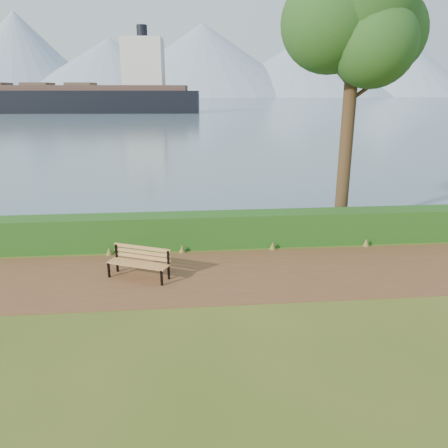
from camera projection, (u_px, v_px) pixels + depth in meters
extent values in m
plane|color=#3F5217|center=(226.00, 280.00, 10.97)|extent=(140.00, 140.00, 0.00)
cube|color=brown|center=(225.00, 275.00, 11.26)|extent=(40.00, 3.40, 0.01)
cube|color=#1A4012|center=(218.00, 230.00, 13.30)|extent=(32.00, 0.85, 1.00)
cube|color=slate|center=(182.00, 99.00, 258.53)|extent=(700.00, 510.00, 0.00)
cone|color=#8295AE|center=(18.00, 55.00, 378.33)|extent=(140.00, 140.00, 70.00)
cone|color=#8295AE|center=(111.00, 68.00, 374.58)|extent=(160.00, 160.00, 48.00)
cone|color=#8295AE|center=(203.00, 60.00, 389.39)|extent=(190.00, 190.00, 62.00)
cone|color=#8295AE|center=(303.00, 68.00, 394.62)|extent=(170.00, 170.00, 50.00)
cone|color=#8295AE|center=(393.00, 64.00, 411.22)|extent=(150.00, 150.00, 58.00)
cone|color=#8295AE|center=(170.00, 77.00, 414.38)|extent=(120.00, 120.00, 35.00)
cone|color=#8295AE|center=(336.00, 75.00, 423.55)|extent=(130.00, 130.00, 40.00)
cube|color=black|center=(109.00, 270.00, 11.04)|extent=(0.06, 0.07, 0.40)
cube|color=black|center=(117.00, 258.00, 11.34)|extent=(0.06, 0.07, 0.76)
cube|color=black|center=(113.00, 261.00, 11.17)|extent=(0.23, 0.44, 0.04)
cube|color=black|center=(162.00, 278.00, 10.58)|extent=(0.06, 0.07, 0.40)
cube|color=black|center=(168.00, 265.00, 10.88)|extent=(0.06, 0.07, 0.76)
cube|color=black|center=(165.00, 269.00, 10.70)|extent=(0.23, 0.44, 0.04)
cube|color=#AC7342|center=(135.00, 266.00, 10.78)|extent=(1.48, 0.74, 0.03)
cube|color=#AC7342|center=(137.00, 265.00, 10.88)|extent=(1.48, 0.74, 0.03)
cube|color=#AC7342|center=(139.00, 263.00, 10.98)|extent=(1.48, 0.74, 0.03)
cube|color=#AC7342|center=(142.00, 261.00, 11.08)|extent=(1.48, 0.74, 0.03)
cube|color=#AC7342|center=(142.00, 257.00, 11.10)|extent=(1.46, 0.70, 0.09)
cube|color=#AC7342|center=(142.00, 252.00, 11.06)|extent=(1.46, 0.70, 0.09)
cube|color=#AC7342|center=(142.00, 248.00, 11.03)|extent=(1.46, 0.70, 0.09)
cylinder|color=#362216|center=(348.00, 117.00, 13.84)|extent=(0.42, 0.42, 7.51)
sphere|color=#1D4A18|center=(357.00, 9.00, 12.93)|extent=(3.55, 3.55, 3.55)
sphere|color=#1D4A18|center=(382.00, 33.00, 13.46)|extent=(2.71, 2.71, 2.71)
sphere|color=#1D4A18|center=(330.00, 23.00, 12.81)|extent=(2.92, 2.92, 2.92)
sphere|color=#1D4A18|center=(373.00, 44.00, 12.55)|extent=(2.50, 2.50, 2.50)
cylinder|color=#362216|center=(365.00, 90.00, 13.64)|extent=(1.10, 0.13, 0.82)
cylinder|color=#362216|center=(338.00, 72.00, 13.51)|extent=(0.85, 0.39, 0.75)
cube|color=black|center=(51.00, 106.00, 95.55)|extent=(65.49, 14.49, 6.50)
cube|color=#4A342C|center=(48.00, 88.00, 94.44)|extent=(60.24, 13.12, 1.11)
cube|color=silver|center=(144.00, 64.00, 93.57)|extent=(8.84, 8.19, 10.21)
cylinder|color=black|center=(142.00, 33.00, 91.81)|extent=(2.23, 2.23, 3.25)
cube|color=brown|center=(38.00, 84.00, 94.17)|extent=(5.96, 6.48, 0.74)
cube|color=brown|center=(81.00, 84.00, 94.43)|extent=(5.96, 6.48, 0.74)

